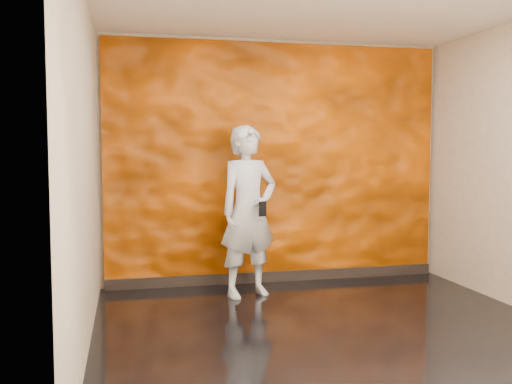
% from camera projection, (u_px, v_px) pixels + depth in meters
% --- Properties ---
extents(room, '(4.02, 4.02, 2.81)m').
position_uv_depth(room, '(337.00, 167.00, 4.69)').
color(room, black).
rests_on(room, ground).
extents(feature_wall, '(3.90, 0.06, 2.75)m').
position_uv_depth(feature_wall, '(276.00, 163.00, 6.60)').
color(feature_wall, '#E65A00').
rests_on(feature_wall, ground).
extents(baseboard, '(3.90, 0.04, 0.12)m').
position_uv_depth(baseboard, '(277.00, 276.00, 6.66)').
color(baseboard, black).
rests_on(baseboard, ground).
extents(man, '(0.75, 0.61, 1.79)m').
position_uv_depth(man, '(248.00, 211.00, 5.96)').
color(man, '#9FA3AD').
rests_on(man, ground).
extents(phone, '(0.08, 0.04, 0.15)m').
position_uv_depth(phone, '(263.00, 209.00, 5.72)').
color(phone, black).
rests_on(phone, man).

